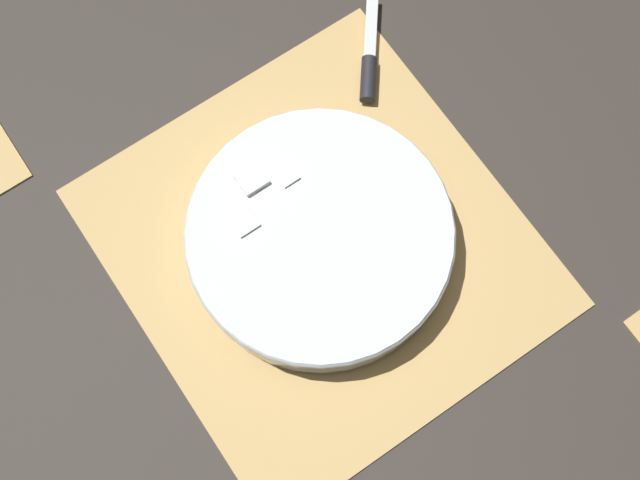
% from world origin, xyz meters
% --- Properties ---
extents(ground_plane, '(6.00, 6.00, 0.00)m').
position_xyz_m(ground_plane, '(0.00, 0.00, 0.00)').
color(ground_plane, '#2D2823').
extents(bamboo_mat_center, '(0.45, 0.42, 0.01)m').
position_xyz_m(bamboo_mat_center, '(0.00, 0.00, 0.00)').
color(bamboo_mat_center, tan).
rests_on(bamboo_mat_center, ground_plane).
extents(fruit_salad_bowl, '(0.29, 0.29, 0.06)m').
position_xyz_m(fruit_salad_bowl, '(-0.00, -0.00, 0.04)').
color(fruit_salad_bowl, silver).
rests_on(fruit_salad_bowl, bamboo_mat_center).
extents(paring_knife, '(0.12, 0.10, 0.02)m').
position_xyz_m(paring_knife, '(-0.14, 0.16, 0.01)').
color(paring_knife, silver).
rests_on(paring_knife, bamboo_mat_center).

